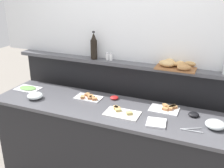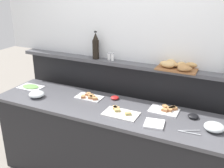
% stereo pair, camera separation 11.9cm
% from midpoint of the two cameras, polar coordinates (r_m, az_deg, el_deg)
% --- Properties ---
extents(ground_plane, '(12.00, 12.00, 0.00)m').
position_cam_midpoint_polar(ground_plane, '(3.61, 5.46, -14.56)').
color(ground_plane, gray).
extents(buffet_counter, '(2.61, 0.65, 0.92)m').
position_cam_midpoint_polar(buffet_counter, '(2.89, 1.47, -13.46)').
color(buffet_counter, black).
rests_on(buffet_counter, ground_plane).
extents(back_ledge_unit, '(2.82, 0.22, 1.28)m').
position_cam_midpoint_polar(back_ledge_unit, '(3.18, 5.26, -5.64)').
color(back_ledge_unit, black).
rests_on(back_ledge_unit, ground_plane).
extents(sandwich_platter_rear, '(0.28, 0.20, 0.04)m').
position_cam_midpoint_polar(sandwich_platter_rear, '(2.66, 12.83, -5.43)').
color(sandwich_platter_rear, white).
rests_on(sandwich_platter_rear, buffet_counter).
extents(sandwich_platter_front, '(0.33, 0.20, 0.04)m').
position_cam_midpoint_polar(sandwich_platter_front, '(2.55, 3.17, -6.21)').
color(sandwich_platter_front, white).
rests_on(sandwich_platter_front, buffet_counter).
extents(sandwich_platter_side, '(0.29, 0.17, 0.04)m').
position_cam_midpoint_polar(sandwich_platter_side, '(2.88, -3.71, -2.80)').
color(sandwich_platter_side, white).
rests_on(sandwich_platter_side, buffet_counter).
extents(cold_cuts_platter, '(0.28, 0.19, 0.02)m').
position_cam_midpoint_polar(cold_cuts_platter, '(3.28, -16.12, -0.63)').
color(cold_cuts_platter, silver).
rests_on(cold_cuts_platter, buffet_counter).
extents(glass_bowl_large, '(0.17, 0.17, 0.07)m').
position_cam_midpoint_polar(glass_bowl_large, '(2.45, 22.47, -8.62)').
color(glass_bowl_large, silver).
rests_on(glass_bowl_large, buffet_counter).
extents(glass_bowl_small, '(0.17, 0.17, 0.07)m').
position_cam_midpoint_polar(glass_bowl_small, '(2.99, -14.81, -2.21)').
color(glass_bowl_small, silver).
rests_on(glass_bowl_small, buffet_counter).
extents(condiment_bowl_dark, '(0.10, 0.10, 0.04)m').
position_cam_midpoint_polar(condiment_bowl_dark, '(2.60, 18.35, -6.61)').
color(condiment_bowl_dark, black).
rests_on(condiment_bowl_dark, buffet_counter).
extents(condiment_bowl_red, '(0.09, 0.09, 0.03)m').
position_cam_midpoint_polar(condiment_bowl_red, '(2.85, 1.80, -2.97)').
color(condiment_bowl_red, red).
rests_on(condiment_bowl_red, buffet_counter).
extents(serving_tongs, '(0.19, 0.10, 0.01)m').
position_cam_midpoint_polar(serving_tongs, '(2.36, 17.58, -9.78)').
color(serving_tongs, '#B7BABF').
rests_on(serving_tongs, buffet_counter).
extents(napkin_stack, '(0.19, 0.19, 0.02)m').
position_cam_midpoint_polar(napkin_stack, '(2.40, 10.51, -8.45)').
color(napkin_stack, white).
rests_on(napkin_stack, buffet_counter).
extents(wine_bottle_dark, '(0.08, 0.08, 0.32)m').
position_cam_midpoint_polar(wine_bottle_dark, '(3.01, -2.38, 8.07)').
color(wine_bottle_dark, black).
rests_on(wine_bottle_dark, back_ledge_unit).
extents(salt_shaker, '(0.03, 0.03, 0.09)m').
position_cam_midpoint_polar(salt_shaker, '(2.98, 0.49, 5.97)').
color(salt_shaker, white).
rests_on(salt_shaker, back_ledge_unit).
extents(pepper_shaker, '(0.03, 0.03, 0.09)m').
position_cam_midpoint_polar(pepper_shaker, '(2.96, 1.26, 5.88)').
color(pepper_shaker, white).
rests_on(pepper_shaker, back_ledge_unit).
extents(bread_basket, '(0.40, 0.27, 0.08)m').
position_cam_midpoint_polar(bread_basket, '(2.75, 15.18, 3.79)').
color(bread_basket, brown).
rests_on(bread_basket, back_ledge_unit).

